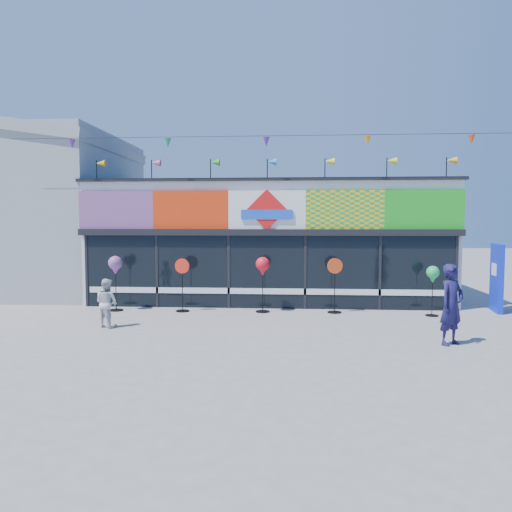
# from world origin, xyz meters

# --- Properties ---
(ground) EXTENTS (80.00, 80.00, 0.00)m
(ground) POSITION_xyz_m (0.00, 0.00, 0.00)
(ground) COLOR slate
(ground) RESTS_ON ground
(kite_shop) EXTENTS (16.00, 5.70, 5.31)m
(kite_shop) POSITION_xyz_m (0.00, 5.94, 2.05)
(kite_shop) COLOR white
(kite_shop) RESTS_ON ground
(neighbour_building) EXTENTS (8.18, 7.20, 6.87)m
(neighbour_building) POSITION_xyz_m (-10.00, 7.00, 3.20)
(neighbour_building) COLOR #96989B
(neighbour_building) RESTS_ON ground
(blue_sign) EXTENTS (0.29, 1.04, 2.06)m
(blue_sign) POSITION_xyz_m (6.97, 3.33, 1.04)
(blue_sign) COLOR #0D26D0
(blue_sign) RESTS_ON ground
(spinner_0) EXTENTS (0.43, 0.43, 1.69)m
(spinner_0) POSITION_xyz_m (-4.60, 2.69, 1.35)
(spinner_0) COLOR black
(spinner_0) RESTS_ON ground
(spinner_1) EXTENTS (0.45, 0.41, 1.62)m
(spinner_1) POSITION_xyz_m (-2.53, 2.70, 0.86)
(spinner_1) COLOR black
(spinner_1) RESTS_ON ground
(spinner_2) EXTENTS (0.42, 0.42, 1.67)m
(spinner_2) POSITION_xyz_m (-0.09, 2.77, 1.34)
(spinner_2) COLOR black
(spinner_2) RESTS_ON ground
(spinner_3) EXTENTS (0.46, 0.42, 1.64)m
(spinner_3) POSITION_xyz_m (2.07, 2.80, 0.87)
(spinner_3) COLOR black
(spinner_3) RESTS_ON ground
(spinner_4) EXTENTS (0.37, 0.37, 1.46)m
(spinner_4) POSITION_xyz_m (4.84, 2.49, 1.17)
(spinner_4) COLOR black
(spinner_4) RESTS_ON ground
(adult_man) EXTENTS (0.79, 0.73, 1.80)m
(adult_man) POSITION_xyz_m (4.31, -0.93, 0.90)
(adult_man) COLOR #181543
(adult_man) RESTS_ON ground
(child) EXTENTS (0.71, 0.58, 1.27)m
(child) POSITION_xyz_m (-4.01, 0.35, 0.63)
(child) COLOR silver
(child) RESTS_ON ground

